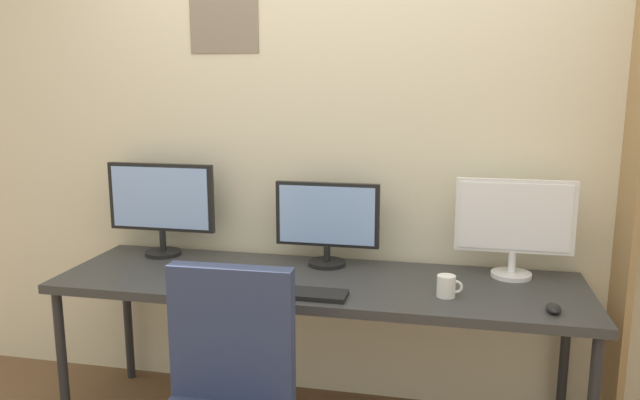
{
  "coord_description": "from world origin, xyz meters",
  "views": [
    {
      "loc": [
        0.56,
        -1.96,
        1.61
      ],
      "look_at": [
        0.0,
        0.65,
        1.09
      ],
      "focal_mm": 34.33,
      "sensor_mm": 36.0,
      "label": 1
    }
  ],
  "objects_px": {
    "monitor_center": "(327,220)",
    "coffee_mug": "(447,286)",
    "monitor_right": "(514,223)",
    "monitor_left": "(161,203)",
    "mouse_right_side": "(251,284)",
    "mouse_left_side": "(553,308)",
    "desk": "(318,289)",
    "keyboard_main": "(306,294)"
  },
  "relations": [
    {
      "from": "monitor_center",
      "to": "coffee_mug",
      "type": "relative_size",
      "value": 4.69
    },
    {
      "from": "monitor_right",
      "to": "monitor_left",
      "type": "bearing_deg",
      "value": 180.0
    },
    {
      "from": "monitor_center",
      "to": "mouse_right_side",
      "type": "distance_m",
      "value": 0.51
    },
    {
      "from": "mouse_left_side",
      "to": "mouse_right_side",
      "type": "bearing_deg",
      "value": 178.39
    },
    {
      "from": "monitor_center",
      "to": "mouse_right_side",
      "type": "relative_size",
      "value": 5.18
    },
    {
      "from": "desk",
      "to": "keyboard_main",
      "type": "relative_size",
      "value": 6.84
    },
    {
      "from": "monitor_center",
      "to": "monitor_right",
      "type": "relative_size",
      "value": 0.96
    },
    {
      "from": "monitor_left",
      "to": "coffee_mug",
      "type": "height_order",
      "value": "monitor_left"
    },
    {
      "from": "monitor_left",
      "to": "desk",
      "type": "bearing_deg",
      "value": -14.01
    },
    {
      "from": "monitor_left",
      "to": "coffee_mug",
      "type": "xyz_separation_m",
      "value": [
        1.42,
        -0.33,
        -0.22
      ]
    },
    {
      "from": "keyboard_main",
      "to": "mouse_left_side",
      "type": "relative_size",
      "value": 3.56
    },
    {
      "from": "monitor_center",
      "to": "mouse_right_side",
      "type": "bearing_deg",
      "value": -123.75
    },
    {
      "from": "desk",
      "to": "coffee_mug",
      "type": "relative_size",
      "value": 22.09
    },
    {
      "from": "coffee_mug",
      "to": "keyboard_main",
      "type": "bearing_deg",
      "value": -168.68
    },
    {
      "from": "monitor_right",
      "to": "mouse_left_side",
      "type": "bearing_deg",
      "value": -74.21
    },
    {
      "from": "monitor_right",
      "to": "keyboard_main",
      "type": "height_order",
      "value": "monitor_right"
    },
    {
      "from": "mouse_left_side",
      "to": "desk",
      "type": "bearing_deg",
      "value": 167.95
    },
    {
      "from": "monitor_right",
      "to": "mouse_left_side",
      "type": "distance_m",
      "value": 0.5
    },
    {
      "from": "coffee_mug",
      "to": "desk",
      "type": "bearing_deg",
      "value": 168.39
    },
    {
      "from": "desk",
      "to": "keyboard_main",
      "type": "xyz_separation_m",
      "value": [
        0.0,
        -0.23,
        0.06
      ]
    },
    {
      "from": "desk",
      "to": "mouse_right_side",
      "type": "relative_size",
      "value": 24.39
    },
    {
      "from": "monitor_right",
      "to": "coffee_mug",
      "type": "bearing_deg",
      "value": -130.81
    },
    {
      "from": "monitor_right",
      "to": "coffee_mug",
      "type": "distance_m",
      "value": 0.48
    },
    {
      "from": "monitor_left",
      "to": "monitor_right",
      "type": "bearing_deg",
      "value": -0.0
    },
    {
      "from": "keyboard_main",
      "to": "desk",
      "type": "bearing_deg",
      "value": 90.0
    },
    {
      "from": "mouse_right_side",
      "to": "mouse_left_side",
      "type": "bearing_deg",
      "value": -1.61
    },
    {
      "from": "monitor_center",
      "to": "keyboard_main",
      "type": "distance_m",
      "value": 0.49
    },
    {
      "from": "coffee_mug",
      "to": "monitor_left",
      "type": "bearing_deg",
      "value": 166.94
    },
    {
      "from": "monitor_center",
      "to": "coffee_mug",
      "type": "height_order",
      "value": "monitor_center"
    },
    {
      "from": "monitor_left",
      "to": "coffee_mug",
      "type": "distance_m",
      "value": 1.47
    },
    {
      "from": "mouse_left_side",
      "to": "coffee_mug",
      "type": "relative_size",
      "value": 0.91
    },
    {
      "from": "mouse_left_side",
      "to": "coffee_mug",
      "type": "bearing_deg",
      "value": 167.34
    },
    {
      "from": "keyboard_main",
      "to": "mouse_right_side",
      "type": "relative_size",
      "value": 3.56
    },
    {
      "from": "coffee_mug",
      "to": "monitor_right",
      "type": "bearing_deg",
      "value": 49.19
    },
    {
      "from": "monitor_center",
      "to": "mouse_right_side",
      "type": "height_order",
      "value": "monitor_center"
    },
    {
      "from": "monitor_center",
      "to": "keyboard_main",
      "type": "height_order",
      "value": "monitor_center"
    },
    {
      "from": "monitor_left",
      "to": "monitor_right",
      "type": "height_order",
      "value": "monitor_left"
    },
    {
      "from": "keyboard_main",
      "to": "coffee_mug",
      "type": "distance_m",
      "value": 0.58
    },
    {
      "from": "monitor_right",
      "to": "keyboard_main",
      "type": "relative_size",
      "value": 1.51
    },
    {
      "from": "desk",
      "to": "mouse_left_side",
      "type": "xyz_separation_m",
      "value": [
        0.97,
        -0.21,
        0.07
      ]
    },
    {
      "from": "desk",
      "to": "coffee_mug",
      "type": "xyz_separation_m",
      "value": [
        0.57,
        -0.12,
        0.09
      ]
    },
    {
      "from": "monitor_left",
      "to": "mouse_right_side",
      "type": "height_order",
      "value": "monitor_left"
    }
  ]
}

